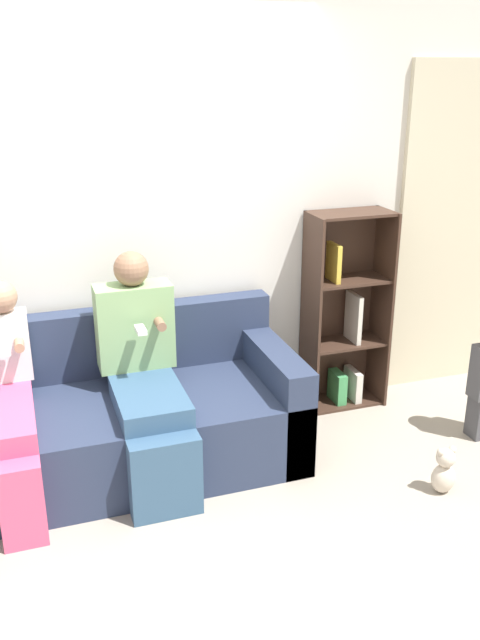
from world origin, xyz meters
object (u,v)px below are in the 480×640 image
(child_seated, at_px, (12,401))
(bookshelf, at_px, (343,317))
(couch, at_px, (106,424))
(adult_seated, at_px, (144,369))
(teddy_bear, at_px, (444,471))

(child_seated, height_order, bookshelf, bookshelf)
(couch, distance_m, adult_seated, 0.41)
(child_seated, relative_size, teddy_bear, 4.07)
(couch, height_order, teddy_bear, couch)
(bookshelf, relative_size, teddy_bear, 4.81)
(child_seated, bearing_deg, couch, 14.03)
(bookshelf, xyz_separation_m, teddy_bear, (0.04, -1.16, -0.48))
(adult_seated, relative_size, teddy_bear, 4.46)
(child_seated, bearing_deg, teddy_bear, -18.08)
(couch, height_order, child_seated, child_seated)
(couch, distance_m, bookshelf, 1.70)
(child_seated, distance_m, teddy_bear, 2.30)
(couch, bearing_deg, child_seated, -165.97)
(couch, xyz_separation_m, bookshelf, (1.63, 0.34, 0.33))
(adult_seated, xyz_separation_m, teddy_bear, (1.46, -0.74, -0.49))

